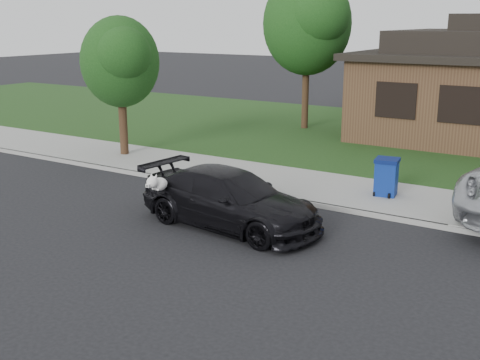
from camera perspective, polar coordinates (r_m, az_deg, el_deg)
The scene contains 8 objects.
ground at distance 12.62m, azimuth -1.71°, elevation -6.27°, with size 120.00×120.00×0.00m, color black.
sidewalk at distance 16.77m, azimuth 7.83°, elevation -0.77°, with size 60.00×3.00×0.12m, color gray.
curb at distance 15.47m, azimuth 5.52°, elevation -2.05°, with size 60.00×0.12×0.12m, color gray.
lawn at distance 24.11m, azimuth 15.77°, elevation 3.64°, with size 60.00×13.00×0.13m, color #193814.
sedan at distance 13.58m, azimuth -0.98°, elevation -1.82°, with size 4.62×2.33×1.29m.
recycling_bin at distance 16.10m, azimuth 13.70°, elevation 0.31°, with size 0.67×0.68×0.98m.
tree_0 at distance 25.12m, azimuth 6.62°, elevation 14.67°, with size 3.78×3.60×6.34m.
tree_2 at distance 20.43m, azimuth -11.24°, elevation 11.04°, with size 2.73×2.60×4.59m.
Camera 1 is at (6.57, -9.75, 4.57)m, focal length 45.00 mm.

